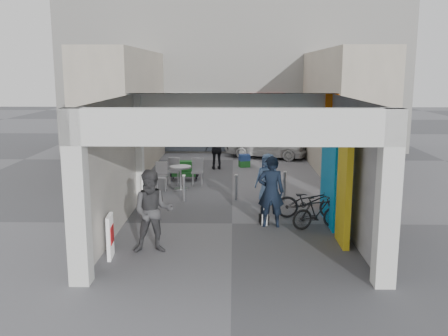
{
  "coord_description": "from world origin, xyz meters",
  "views": [
    {
      "loc": [
        0.04,
        -13.31,
        4.19
      ],
      "look_at": [
        -0.24,
        1.0,
        1.38
      ],
      "focal_mm": 40.0,
      "sensor_mm": 36.0,
      "label": 1
    }
  ],
  "objects_px": {
    "man_crates": "(217,150)",
    "white_van": "(267,144)",
    "man_elderly": "(268,179)",
    "produce_stand": "(184,173)",
    "man_back_turned": "(153,212)",
    "man_with_dog": "(271,192)",
    "bicycle_rear": "(318,212)",
    "bicycle_front": "(309,201)",
    "cafe_set": "(178,177)",
    "border_collie": "(264,215)"
  },
  "relations": [
    {
      "from": "bicycle_front",
      "to": "cafe_set",
      "type": "bearing_deg",
      "value": 50.51
    },
    {
      "from": "bicycle_rear",
      "to": "white_van",
      "type": "height_order",
      "value": "white_van"
    },
    {
      "from": "man_elderly",
      "to": "bicycle_front",
      "type": "bearing_deg",
      "value": -33.92
    },
    {
      "from": "man_elderly",
      "to": "man_crates",
      "type": "height_order",
      "value": "man_crates"
    },
    {
      "from": "man_elderly",
      "to": "white_van",
      "type": "xyz_separation_m",
      "value": [
        0.53,
        8.62,
        -0.14
      ]
    },
    {
      "from": "white_van",
      "to": "man_elderly",
      "type": "bearing_deg",
      "value": -163.58
    },
    {
      "from": "man_elderly",
      "to": "man_crates",
      "type": "distance_m",
      "value": 5.89
    },
    {
      "from": "border_collie",
      "to": "bicycle_front",
      "type": "height_order",
      "value": "bicycle_front"
    },
    {
      "from": "man_crates",
      "to": "bicycle_rear",
      "type": "height_order",
      "value": "man_crates"
    },
    {
      "from": "produce_stand",
      "to": "white_van",
      "type": "xyz_separation_m",
      "value": [
        3.52,
        5.24,
        0.38
      ]
    },
    {
      "from": "man_with_dog",
      "to": "man_crates",
      "type": "relative_size",
      "value": 1.15
    },
    {
      "from": "produce_stand",
      "to": "bicycle_front",
      "type": "distance_m",
      "value": 6.43
    },
    {
      "from": "produce_stand",
      "to": "man_elderly",
      "type": "height_order",
      "value": "man_elderly"
    },
    {
      "from": "man_with_dog",
      "to": "bicycle_rear",
      "type": "height_order",
      "value": "man_with_dog"
    },
    {
      "from": "cafe_set",
      "to": "man_with_dog",
      "type": "xyz_separation_m",
      "value": [
        3.04,
        -4.63,
        0.62
      ]
    },
    {
      "from": "man_with_dog",
      "to": "man_elderly",
      "type": "relative_size",
      "value": 1.21
    },
    {
      "from": "man_crates",
      "to": "white_van",
      "type": "bearing_deg",
      "value": -136.65
    },
    {
      "from": "cafe_set",
      "to": "white_van",
      "type": "distance_m",
      "value": 7.35
    },
    {
      "from": "man_back_turned",
      "to": "bicycle_rear",
      "type": "distance_m",
      "value": 4.56
    },
    {
      "from": "cafe_set",
      "to": "man_back_turned",
      "type": "relative_size",
      "value": 0.84
    },
    {
      "from": "produce_stand",
      "to": "man_back_turned",
      "type": "height_order",
      "value": "man_back_turned"
    },
    {
      "from": "man_with_dog",
      "to": "man_crates",
      "type": "distance_m",
      "value": 8.19
    },
    {
      "from": "man_elderly",
      "to": "man_crates",
      "type": "bearing_deg",
      "value": 129.66
    },
    {
      "from": "produce_stand",
      "to": "border_collie",
      "type": "distance_m",
      "value": 6.26
    },
    {
      "from": "cafe_set",
      "to": "man_back_turned",
      "type": "bearing_deg",
      "value": -88.61
    },
    {
      "from": "bicycle_front",
      "to": "white_van",
      "type": "height_order",
      "value": "white_van"
    },
    {
      "from": "man_back_turned",
      "to": "bicycle_rear",
      "type": "relative_size",
      "value": 1.33
    },
    {
      "from": "produce_stand",
      "to": "border_collie",
      "type": "relative_size",
      "value": 1.67
    },
    {
      "from": "man_with_dog",
      "to": "man_crates",
      "type": "height_order",
      "value": "man_with_dog"
    },
    {
      "from": "border_collie",
      "to": "man_back_turned",
      "type": "xyz_separation_m",
      "value": [
        -2.72,
        -2.17,
        0.72
      ]
    },
    {
      "from": "man_with_dog",
      "to": "man_elderly",
      "type": "height_order",
      "value": "man_with_dog"
    },
    {
      "from": "man_with_dog",
      "to": "man_back_turned",
      "type": "xyz_separation_m",
      "value": [
        -2.87,
        -2.01,
        0.01
      ]
    },
    {
      "from": "bicycle_front",
      "to": "man_crates",
      "type": "bearing_deg",
      "value": 24.71
    },
    {
      "from": "cafe_set",
      "to": "man_elderly",
      "type": "height_order",
      "value": "man_elderly"
    },
    {
      "from": "produce_stand",
      "to": "man_elderly",
      "type": "xyz_separation_m",
      "value": [
        2.99,
        -3.38,
        0.52
      ]
    },
    {
      "from": "man_with_dog",
      "to": "bicycle_rear",
      "type": "distance_m",
      "value": 1.37
    },
    {
      "from": "man_with_dog",
      "to": "white_van",
      "type": "bearing_deg",
      "value": -90.31
    },
    {
      "from": "produce_stand",
      "to": "man_with_dog",
      "type": "distance_m",
      "value": 6.51
    },
    {
      "from": "man_with_dog",
      "to": "man_crates",
      "type": "bearing_deg",
      "value": -75.03
    },
    {
      "from": "man_back_turned",
      "to": "produce_stand",
      "type": "bearing_deg",
      "value": 84.46
    },
    {
      "from": "cafe_set",
      "to": "man_back_turned",
      "type": "xyz_separation_m",
      "value": [
        0.16,
        -6.64,
        0.63
      ]
    },
    {
      "from": "cafe_set",
      "to": "man_elderly",
      "type": "relative_size",
      "value": 1.02
    },
    {
      "from": "man_back_turned",
      "to": "bicycle_rear",
      "type": "height_order",
      "value": "man_back_turned"
    },
    {
      "from": "produce_stand",
      "to": "white_van",
      "type": "distance_m",
      "value": 6.32
    },
    {
      "from": "produce_stand",
      "to": "bicycle_front",
      "type": "xyz_separation_m",
      "value": [
        4.07,
        -4.98,
        0.2
      ]
    },
    {
      "from": "bicycle_rear",
      "to": "man_elderly",
      "type": "bearing_deg",
      "value": 6.5
    },
    {
      "from": "produce_stand",
      "to": "white_van",
      "type": "relative_size",
      "value": 0.28
    },
    {
      "from": "man_crates",
      "to": "white_van",
      "type": "xyz_separation_m",
      "value": [
        2.33,
        3.01,
        -0.17
      ]
    },
    {
      "from": "border_collie",
      "to": "man_crates",
      "type": "height_order",
      "value": "man_crates"
    },
    {
      "from": "border_collie",
      "to": "man_crates",
      "type": "distance_m",
      "value": 8.03
    }
  ]
}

